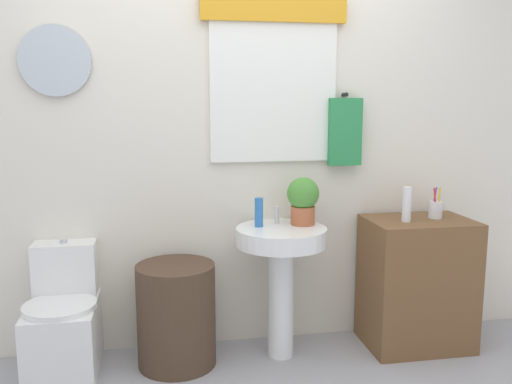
# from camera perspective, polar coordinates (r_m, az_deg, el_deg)

# --- Properties ---
(back_wall) EXTENTS (4.40, 0.18, 2.60)m
(back_wall) POSITION_cam_1_polar(r_m,az_deg,el_deg) (3.26, -2.42, 6.60)
(back_wall) COLOR silver
(back_wall) RESTS_ON ground_plane
(toilet) EXTENTS (0.38, 0.51, 0.71)m
(toilet) POSITION_cam_1_polar(r_m,az_deg,el_deg) (3.23, -19.45, -12.81)
(toilet) COLOR white
(toilet) RESTS_ON ground_plane
(laundry_hamper) EXTENTS (0.44, 0.44, 0.58)m
(laundry_hamper) POSITION_cam_1_polar(r_m,az_deg,el_deg) (3.15, -8.33, -12.60)
(laundry_hamper) COLOR #4C3828
(laundry_hamper) RESTS_ON ground_plane
(pedestal_sink) EXTENTS (0.52, 0.52, 0.77)m
(pedestal_sink) POSITION_cam_1_polar(r_m,az_deg,el_deg) (3.13, 2.64, -7.10)
(pedestal_sink) COLOR white
(pedestal_sink) RESTS_ON ground_plane
(faucet) EXTENTS (0.03, 0.03, 0.10)m
(faucet) POSITION_cam_1_polar(r_m,az_deg,el_deg) (3.19, 2.20, -2.40)
(faucet) COLOR silver
(faucet) RESTS_ON pedestal_sink
(wooden_cabinet) EXTENTS (0.61, 0.44, 0.78)m
(wooden_cabinet) POSITION_cam_1_polar(r_m,az_deg,el_deg) (3.46, 16.47, -9.09)
(wooden_cabinet) COLOR brown
(wooden_cabinet) RESTS_ON ground_plane
(soap_bottle) EXTENTS (0.05, 0.05, 0.17)m
(soap_bottle) POSITION_cam_1_polar(r_m,az_deg,el_deg) (3.09, 0.30, -2.14)
(soap_bottle) COLOR #2D6BB7
(soap_bottle) RESTS_ON pedestal_sink
(potted_plant) EXTENTS (0.19, 0.19, 0.28)m
(potted_plant) POSITION_cam_1_polar(r_m,az_deg,el_deg) (3.14, 4.94, -0.73)
(potted_plant) COLOR #AD5B38
(potted_plant) RESTS_ON pedestal_sink
(lotion_bottle) EXTENTS (0.05, 0.05, 0.20)m
(lotion_bottle) POSITION_cam_1_polar(r_m,az_deg,el_deg) (3.26, 15.51, -1.26)
(lotion_bottle) COLOR white
(lotion_bottle) RESTS_ON wooden_cabinet
(toothbrush_cup) EXTENTS (0.08, 0.08, 0.19)m
(toothbrush_cup) POSITION_cam_1_polar(r_m,az_deg,el_deg) (3.42, 18.27, -1.73)
(toothbrush_cup) COLOR silver
(toothbrush_cup) RESTS_ON wooden_cabinet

